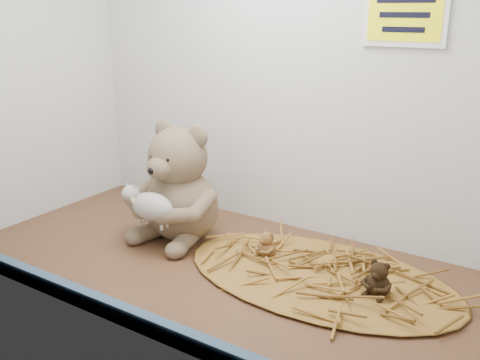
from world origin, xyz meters
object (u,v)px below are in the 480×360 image
Objects in this scene: mini_teddy_tan at (267,243)px; toy_lamb at (152,207)px; mini_teddy_brown at (379,277)px; main_teddy at (181,181)px.

toy_lamb is at bearing -136.34° from mini_teddy_tan.
toy_lamb is at bearing -162.53° from mini_teddy_brown.
mini_teddy_brown is (27.68, -2.99, 0.53)cm from mini_teddy_tan.
main_teddy is 3.98× the size of mini_teddy_brown.
mini_teddy_brown is at bearing 8.39° from toy_lamb.
mini_teddy_brown is at bearing 14.38° from mini_teddy_tan.
main_teddy reaches higher than mini_teddy_brown.
toy_lamb is (0.00, -10.75, -3.40)cm from main_teddy.
toy_lamb reaches higher than mini_teddy_tan.
toy_lamb reaches higher than mini_teddy_brown.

